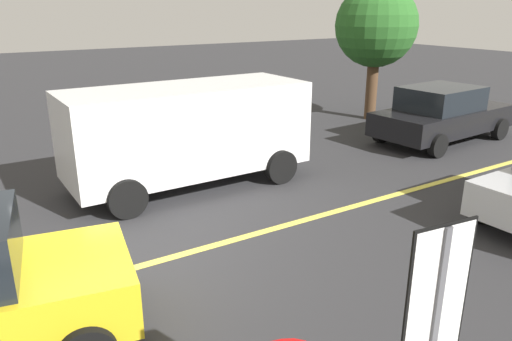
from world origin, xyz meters
name	(u,v)px	position (x,y,z in m)	size (l,w,h in m)	color
ground_plane	(119,272)	(0.00, 0.00, 0.00)	(80.00, 80.00, 0.00)	#2D2D30
lane_marking_centre	(282,226)	(3.00, 0.00, 0.01)	(28.00, 0.16, 0.01)	#E0D14C
speed_limit_sign	(433,325)	(0.80, -4.86, 1.76)	(0.54, 0.08, 2.52)	#4C4C51
white_van	(189,129)	(2.57, 2.93, 1.27)	(5.22, 2.29, 2.20)	white
car_black_behind_van	(442,114)	(10.35, 2.36, 0.82)	(4.65, 2.33, 1.62)	black
tree_left_verge	(376,27)	(10.78, 5.66, 3.14)	(2.75, 2.75, 4.54)	#513823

